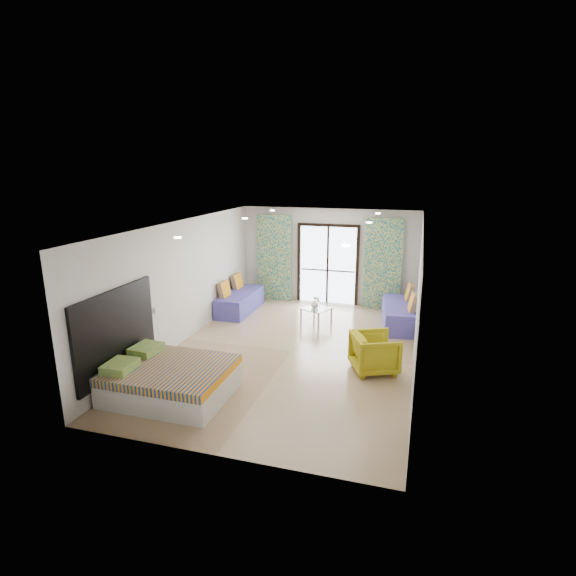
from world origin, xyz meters
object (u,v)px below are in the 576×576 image
(bed, at_px, (170,380))
(armchair, at_px, (375,351))
(daybed_left, at_px, (240,301))
(daybed_right, at_px, (400,314))
(coffee_table, at_px, (316,310))

(bed, bearing_deg, armchair, 30.72)
(daybed_left, relative_size, daybed_right, 0.94)
(bed, relative_size, coffee_table, 2.41)
(daybed_right, xyz_separation_m, coffee_table, (-2.01, -0.47, 0.07))
(armchair, bearing_deg, bed, 96.59)
(coffee_table, relative_size, armchair, 0.99)
(coffee_table, height_order, armchair, armchair)
(daybed_left, distance_m, armchair, 4.77)
(coffee_table, bearing_deg, armchair, -54.32)
(daybed_right, height_order, armchair, daybed_right)
(daybed_right, bearing_deg, daybed_left, 174.05)
(daybed_left, xyz_separation_m, armchair, (3.90, -2.74, 0.12))
(daybed_left, height_order, daybed_right, daybed_right)
(bed, distance_m, daybed_left, 4.72)
(bed, bearing_deg, daybed_right, 52.79)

